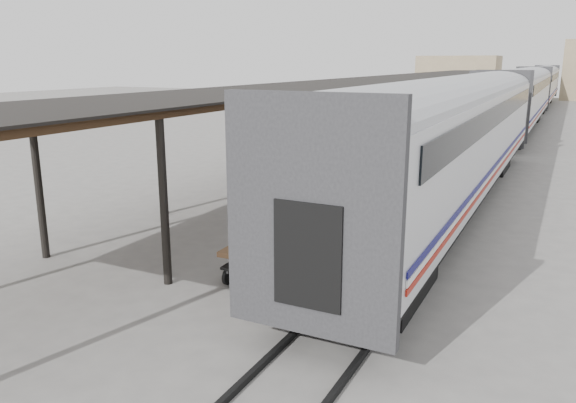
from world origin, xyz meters
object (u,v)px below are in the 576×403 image
(pedestrian, at_px, (370,144))
(baggage_cart, at_px, (264,249))
(luggage_tug, at_px, (384,142))
(porter, at_px, (260,214))

(pedestrian, bearing_deg, baggage_cart, 105.10)
(luggage_tug, bearing_deg, baggage_cart, -62.24)
(porter, bearing_deg, pedestrian, 11.64)
(luggage_tug, distance_m, porter, 20.97)
(porter, xyz_separation_m, pedestrian, (-3.37, 17.93, -0.90))
(porter, height_order, pedestrian, porter)
(baggage_cart, bearing_deg, porter, -70.96)
(luggage_tug, xyz_separation_m, pedestrian, (0.06, -2.73, 0.25))
(baggage_cart, bearing_deg, pedestrian, 98.23)
(baggage_cart, relative_size, pedestrian, 1.47)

